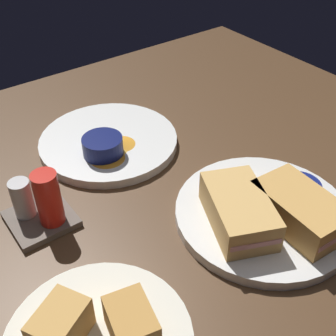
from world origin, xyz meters
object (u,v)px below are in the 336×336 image
object	(u,v)px
sandwich_half_near	(238,210)
ramekin_dark_sauce	(299,192)
spoon_by_dark_ramekin	(268,207)
plate_chips_companion	(109,141)
ramekin_light_gravy	(103,145)
spoon_by_gravy_ramekin	(109,153)
plate_sandwich_main	(263,214)
sandwich_half_far	(300,210)
condiment_caddy	(40,205)

from	to	relation	value
sandwich_half_near	ramekin_dark_sauce	world-z (taller)	sandwich_half_near
spoon_by_dark_ramekin	plate_chips_companion	distance (cm)	31.52
ramekin_light_gravy	spoon_by_gravy_ramekin	distance (cm)	1.68
plate_sandwich_main	spoon_by_dark_ramekin	size ratio (longest dim) A/B	2.62
sandwich_half_far	ramekin_light_gravy	size ratio (longest dim) A/B	1.98
sandwich_half_far	plate_chips_companion	bearing A→B (deg)	17.43
sandwich_half_near	plate_sandwich_main	bearing A→B (deg)	-95.72
plate_sandwich_main	ramekin_light_gravy	world-z (taller)	ramekin_light_gravy
plate_sandwich_main	condiment_caddy	size ratio (longest dim) A/B	2.73
ramekin_light_gravy	condiment_caddy	world-z (taller)	condiment_caddy
sandwich_half_near	condiment_caddy	size ratio (longest dim) A/B	1.57
plate_sandwich_main	sandwich_half_far	xyz separation A→B (cm)	(-4.50, -2.03, 3.20)
ramekin_light_gravy	plate_sandwich_main	bearing A→B (deg)	-155.57
ramekin_dark_sauce	spoon_by_gravy_ramekin	xyz separation A→B (cm)	(26.89, 16.97, -1.37)
sandwich_half_far	plate_chips_companion	xyz separation A→B (cm)	(34.41, 10.80, -3.20)
ramekin_light_gravy	condiment_caddy	bearing A→B (deg)	117.66
ramekin_dark_sauce	condiment_caddy	size ratio (longest dim) A/B	0.65
spoon_by_dark_ramekin	sandwich_half_near	bearing A→B (deg)	83.72
ramekin_dark_sauce	ramekin_light_gravy	xyz separation A→B (cm)	(27.66, 17.54, 0.00)
plate_chips_companion	condiment_caddy	size ratio (longest dim) A/B	2.62
plate_sandwich_main	spoon_by_gravy_ramekin	world-z (taller)	spoon_by_gravy_ramekin
condiment_caddy	sandwich_half_far	bearing A→B (deg)	-128.91
condiment_caddy	ramekin_light_gravy	bearing A→B (deg)	-62.34
ramekin_dark_sauce	spoon_by_dark_ramekin	size ratio (longest dim) A/B	0.62
spoon_by_dark_ramekin	plate_chips_companion	xyz separation A→B (cm)	(30.04, 9.48, -1.16)
ramekin_light_gravy	sandwich_half_near	bearing A→B (deg)	-164.79
plate_sandwich_main	sandwich_half_near	bearing A→B (deg)	84.28
plate_sandwich_main	condiment_caddy	bearing A→B (deg)	55.04
ramekin_dark_sauce	ramekin_light_gravy	bearing A→B (deg)	32.38
ramekin_light_gravy	spoon_by_gravy_ramekin	size ratio (longest dim) A/B	0.74
sandwich_half_far	ramekin_dark_sauce	world-z (taller)	sandwich_half_far
ramekin_light_gravy	ramekin_dark_sauce	bearing A→B (deg)	-147.62
sandwich_half_near	spoon_by_dark_ramekin	world-z (taller)	sandwich_half_near
ramekin_dark_sauce	spoon_by_gravy_ramekin	world-z (taller)	ramekin_dark_sauce
condiment_caddy	plate_chips_companion	bearing A→B (deg)	-57.26
plate_sandwich_main	ramekin_light_gravy	distance (cm)	28.86
sandwich_half_near	plate_chips_companion	distance (cm)	29.85
plate_chips_companion	ramekin_light_gravy	size ratio (longest dim) A/B	3.60
plate_sandwich_main	sandwich_half_far	size ratio (longest dim) A/B	1.90
ramekin_dark_sauce	plate_sandwich_main	bearing A→B (deg)	75.28
plate_sandwich_main	ramekin_light_gravy	bearing A→B (deg)	24.43
ramekin_dark_sauce	spoon_by_dark_ramekin	xyz separation A→B (cm)	(1.36, 4.95, -1.37)
plate_sandwich_main	ramekin_dark_sauce	world-z (taller)	ramekin_dark_sauce
spoon_by_dark_ramekin	ramekin_light_gravy	world-z (taller)	ramekin_light_gravy
ramekin_dark_sauce	sandwich_half_near	bearing A→B (deg)	79.40
sandwich_half_near	ramekin_light_gravy	size ratio (longest dim) A/B	2.16
plate_chips_companion	spoon_by_gravy_ramekin	xyz separation A→B (cm)	(-4.51, 2.54, 1.16)
ramekin_dark_sauce	plate_chips_companion	bearing A→B (deg)	24.68
spoon_by_dark_ramekin	ramekin_light_gravy	xyz separation A→B (cm)	(26.30, 12.59, 1.37)
spoon_by_dark_ramekin	ramekin_light_gravy	bearing A→B (deg)	25.59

